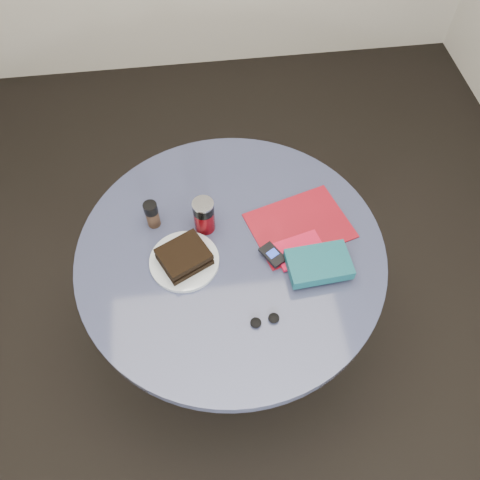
{
  "coord_description": "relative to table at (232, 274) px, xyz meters",
  "views": [
    {
      "loc": [
        -0.07,
        -0.79,
        2.03
      ],
      "look_at": [
        0.03,
        0.0,
        0.8
      ],
      "focal_mm": 35.0,
      "sensor_mm": 36.0,
      "label": 1
    }
  ],
  "objects": [
    {
      "name": "soda_can",
      "position": [
        -0.07,
        0.1,
        0.23
      ],
      "size": [
        0.07,
        0.07,
        0.13
      ],
      "color": "#65050A",
      "rests_on": "table"
    },
    {
      "name": "ground",
      "position": [
        0.0,
        0.0,
        -0.59
      ],
      "size": [
        4.0,
        4.0,
        0.0
      ],
      "primitive_type": "plane",
      "color": "black",
      "rests_on": "ground"
    },
    {
      "name": "red_book",
      "position": [
        0.22,
        -0.04,
        0.18
      ],
      "size": [
        0.18,
        0.14,
        0.01
      ],
      "primitive_type": "cube",
      "rotation": [
        0.0,
        0.0,
        0.24
      ],
      "color": "red",
      "rests_on": "magazine"
    },
    {
      "name": "novel",
      "position": [
        0.26,
        -0.11,
        0.2
      ],
      "size": [
        0.2,
        0.14,
        0.04
      ],
      "primitive_type": "cube",
      "rotation": [
        0.0,
        0.0,
        0.07
      ],
      "color": "#114953",
      "rests_on": "red_book"
    },
    {
      "name": "magazine",
      "position": [
        0.24,
        0.06,
        0.17
      ],
      "size": [
        0.37,
        0.32,
        0.01
      ],
      "primitive_type": "cube",
      "rotation": [
        0.0,
        0.0,
        0.29
      ],
      "color": "maroon",
      "rests_on": "table"
    },
    {
      "name": "sandwich",
      "position": [
        -0.15,
        -0.03,
        0.2
      ],
      "size": [
        0.18,
        0.17,
        0.05
      ],
      "color": "black",
      "rests_on": "plate"
    },
    {
      "name": "plate",
      "position": [
        -0.15,
        -0.03,
        0.17
      ],
      "size": [
        0.28,
        0.28,
        0.01
      ],
      "primitive_type": "cylinder",
      "rotation": [
        0.0,
        0.0,
        0.36
      ],
      "color": "silver",
      "rests_on": "table"
    },
    {
      "name": "headphones",
      "position": [
        0.07,
        -0.26,
        0.17
      ],
      "size": [
        0.09,
        0.05,
        0.02
      ],
      "color": "black",
      "rests_on": "table"
    },
    {
      "name": "mp3_player",
      "position": [
        0.13,
        -0.05,
        0.19
      ],
      "size": [
        0.08,
        0.1,
        0.02
      ],
      "color": "black",
      "rests_on": "red_book"
    },
    {
      "name": "pepper_grinder",
      "position": [
        -0.24,
        0.13,
        0.22
      ],
      "size": [
        0.06,
        0.06,
        0.1
      ],
      "color": "#3C281A",
      "rests_on": "table"
    },
    {
      "name": "table",
      "position": [
        0.0,
        0.0,
        0.0
      ],
      "size": [
        1.0,
        1.0,
        0.75
      ],
      "color": "black",
      "rests_on": "ground"
    }
  ]
}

